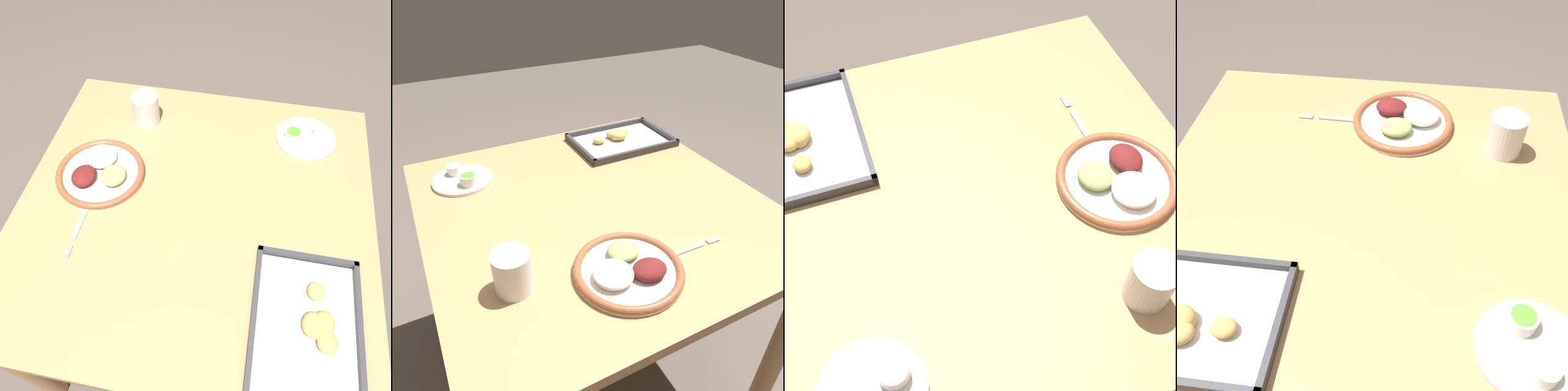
% 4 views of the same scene
% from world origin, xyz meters
% --- Properties ---
extents(ground_plane, '(8.00, 8.00, 0.00)m').
position_xyz_m(ground_plane, '(0.00, 0.00, 0.00)').
color(ground_plane, '#564C44').
extents(dining_table, '(0.94, 0.96, 0.72)m').
position_xyz_m(dining_table, '(0.00, 0.00, 0.61)').
color(dining_table, '#AD7F51').
rests_on(dining_table, ground_plane).
extents(dinner_plate, '(0.25, 0.25, 0.04)m').
position_xyz_m(dinner_plate, '(-0.06, -0.29, 0.73)').
color(dinner_plate, white).
rests_on(dinner_plate, dining_table).
extents(fork, '(0.20, 0.02, 0.00)m').
position_xyz_m(fork, '(0.10, -0.28, 0.72)').
color(fork, '#B2B2B7').
rests_on(fork, dining_table).
extents(saucer_plate, '(0.18, 0.18, 0.04)m').
position_xyz_m(saucer_plate, '(-0.31, 0.29, 0.73)').
color(saucer_plate, beige).
rests_on(saucer_plate, dining_table).
extents(baking_tray, '(0.35, 0.24, 0.04)m').
position_xyz_m(baking_tray, '(0.27, 0.31, 0.73)').
color(baking_tray, '#333338').
rests_on(baking_tray, dining_table).
extents(drinking_cup, '(0.08, 0.08, 0.10)m').
position_xyz_m(drinking_cup, '(-0.30, -0.21, 0.77)').
color(drinking_cup, white).
rests_on(drinking_cup, dining_table).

